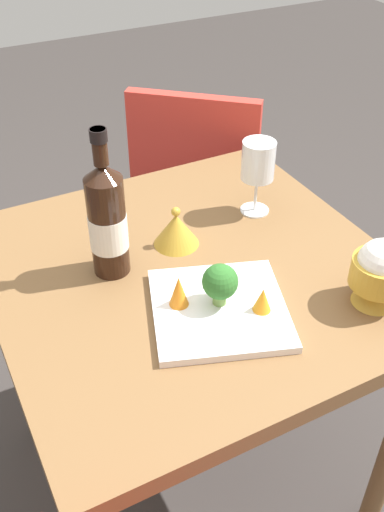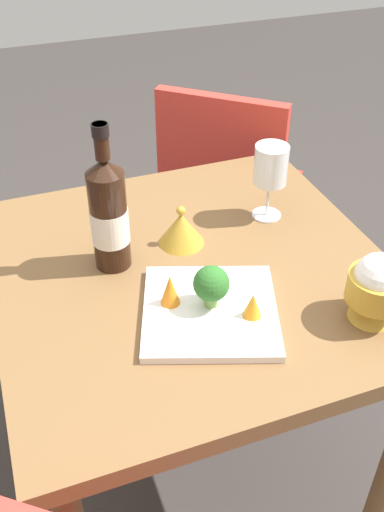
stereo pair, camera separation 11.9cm
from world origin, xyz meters
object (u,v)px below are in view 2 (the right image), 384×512
object	(u,v)px
wine_bottle	(109,214)
rice_bowl	(377,287)
wine_glass	(271,167)
broccoli_floret	(211,284)
rice_bowl_lid	(181,228)
serving_plate	(210,311)
carrot_garnish_right	(253,305)
chair_near_window	(226,182)
carrot_garnish_left	(170,289)

from	to	relation	value
wine_bottle	rice_bowl	distance (m)	0.53
wine_glass	broccoli_floret	xyz separation A→B (m)	(-0.24, -0.26, -0.06)
rice_bowl_lid	serving_plate	size ratio (longest dim) A/B	0.31
serving_plate	carrot_garnish_right	world-z (taller)	carrot_garnish_right
chair_near_window	serving_plate	size ratio (longest dim) A/B	2.66
rice_bowl_lid	broccoli_floret	size ratio (longest dim) A/B	1.17
rice_bowl_lid	carrot_garnish_left	bearing A→B (deg)	-114.78
carrot_garnish_right	wine_bottle	bearing A→B (deg)	127.24
wine_glass	serving_plate	size ratio (longest dim) A/B	0.56
wine_glass	broccoli_floret	bearing A→B (deg)	-133.10
rice_bowl_lid	chair_near_window	bearing A→B (deg)	57.75
chair_near_window	broccoli_floret	xyz separation A→B (m)	(-0.36, -0.77, 0.28)
rice_bowl	rice_bowl_lid	world-z (taller)	rice_bowl
chair_near_window	rice_bowl_lid	distance (m)	0.69
carrot_garnish_left	serving_plate	bearing A→B (deg)	-31.61
broccoli_floret	carrot_garnish_left	size ratio (longest dim) A/B	1.33
rice_bowl_lid	broccoli_floret	bearing A→B (deg)	-95.20
chair_near_window	carrot_garnish_right	xyz separation A→B (m)	(-0.30, -0.82, 0.25)
rice_bowl_lid	carrot_garnish_left	distance (m)	0.22
wine_bottle	rice_bowl_lid	xyz separation A→B (m)	(0.16, 0.02, -0.09)
wine_glass	serving_plate	xyz separation A→B (m)	(-0.25, -0.27, -0.12)
rice_bowl	broccoli_floret	size ratio (longest dim) A/B	1.65
wine_bottle	carrot_garnish_left	size ratio (longest dim) A/B	4.87
wine_glass	carrot_garnish_left	distance (m)	0.40
rice_bowl_lid	rice_bowl	bearing A→B (deg)	-53.72
rice_bowl	serving_plate	size ratio (longest dim) A/B	0.44
rice_bowl_lid	serving_plate	world-z (taller)	rice_bowl_lid
serving_plate	carrot_garnish_right	xyz separation A→B (m)	(0.07, -0.05, 0.03)
wine_glass	rice_bowl_lid	bearing A→B (deg)	-171.63
rice_bowl	wine_glass	bearing A→B (deg)	94.70
rice_bowl	broccoli_floret	distance (m)	0.30
chair_near_window	wine_glass	world-z (taller)	wine_glass
serving_plate	rice_bowl	bearing A→B (deg)	-21.57
wine_glass	rice_bowl_lid	size ratio (longest dim) A/B	1.79
rice_bowl	broccoli_floret	xyz separation A→B (m)	(-0.27, 0.12, -0.01)
chair_near_window	carrot_garnish_left	size ratio (longest dim) A/B	13.15
serving_plate	wine_glass	bearing A→B (deg)	47.25
carrot_garnish_left	carrot_garnish_right	distance (m)	0.16
carrot_garnish_left	carrot_garnish_right	size ratio (longest dim) A/B	1.29
wine_glass	carrot_garnish_left	bearing A→B (deg)	-143.89
broccoli_floret	rice_bowl_lid	bearing A→B (deg)	84.80
rice_bowl	carrot_garnish_right	bearing A→B (deg)	163.03
wine_bottle	wine_glass	xyz separation A→B (m)	(0.38, 0.05, 0.01)
chair_near_window	rice_bowl	bearing A→B (deg)	-54.77
chair_near_window	wine_bottle	xyz separation A→B (m)	(-0.50, -0.56, 0.33)
broccoli_floret	carrot_garnish_left	xyz separation A→B (m)	(-0.07, 0.03, -0.02)
chair_near_window	rice_bowl_lid	world-z (taller)	chair_near_window
wine_glass	rice_bowl_lid	xyz separation A→B (m)	(-0.22, -0.03, -0.09)
wine_glass	carrot_garnish_right	xyz separation A→B (m)	(-0.18, -0.31, -0.09)
serving_plate	broccoli_floret	size ratio (longest dim) A/B	3.72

